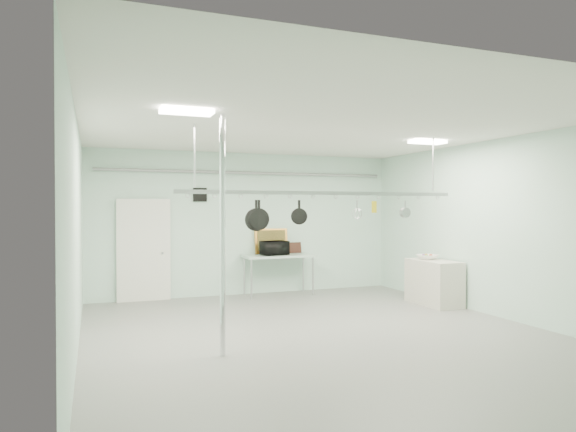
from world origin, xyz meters
name	(u,v)px	position (x,y,z in m)	size (l,w,h in m)	color
floor	(321,334)	(0.00, 0.00, 0.00)	(8.00, 8.00, 0.00)	gray
ceiling	(321,128)	(0.00, 0.00, 3.19)	(7.00, 8.00, 0.02)	silver
back_wall	(248,224)	(0.00, 3.99, 1.60)	(7.00, 0.02, 3.20)	silver
right_wall	(499,228)	(3.49, 0.00, 1.60)	(0.02, 8.00, 3.20)	silver
door	(144,251)	(-2.30, 3.94, 1.05)	(1.10, 0.10, 2.20)	silver
wall_vent	(200,195)	(-1.10, 3.97, 2.25)	(0.30, 0.04, 0.30)	black
conduit_pipe	(249,173)	(0.00, 3.90, 2.75)	(0.07, 0.07, 6.60)	gray
chrome_pole	(223,235)	(-1.70, -0.60, 1.60)	(0.08, 0.08, 3.20)	silver
prep_table	(279,258)	(0.60, 3.60, 0.83)	(1.60, 0.70, 0.91)	#B1D1C2
side_cabinet	(434,282)	(3.15, 1.40, 0.45)	(0.60, 1.20, 0.90)	beige
pot_rack	(325,191)	(0.20, 0.30, 2.23)	(4.80, 0.06, 1.00)	#B7B7BC
light_panel_left	(187,112)	(-2.20, -0.80, 3.16)	(0.65, 0.30, 0.05)	white
light_panel_right	(428,142)	(2.40, 0.60, 3.16)	(0.65, 0.30, 0.05)	white
microwave	(275,248)	(0.50, 3.58, 1.06)	(0.57, 0.38, 0.31)	black
coffee_canister	(277,251)	(0.53, 3.50, 1.00)	(0.15, 0.15, 0.19)	white
painting_large	(271,241)	(0.53, 3.90, 1.20)	(0.78, 0.05, 0.58)	#C68335
painting_small	(295,248)	(1.12, 3.90, 1.03)	(0.30, 0.04, 0.25)	#371B13
fruit_bowl	(427,257)	(3.13, 1.59, 0.95)	(0.41, 0.41, 0.10)	white
skillet_left	(256,215)	(-0.95, 0.30, 1.85)	(0.35, 0.06, 0.48)	black
skillet_mid	(259,215)	(-0.91, 0.30, 1.85)	(0.34, 0.06, 0.47)	black
skillet_right	(299,211)	(-0.24, 0.30, 1.90)	(0.26, 0.06, 0.36)	black
whisk	(357,210)	(0.79, 0.30, 1.92)	(0.17, 0.17, 0.32)	#A9AAAD
grater	(374,207)	(1.12, 0.30, 1.98)	(0.09, 0.02, 0.22)	orange
saucepan	(405,209)	(1.72, 0.30, 1.93)	(0.17, 0.10, 0.30)	silver
fruit_cluster	(428,255)	(3.13, 1.59, 0.99)	(0.24, 0.24, 0.09)	#AA290F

